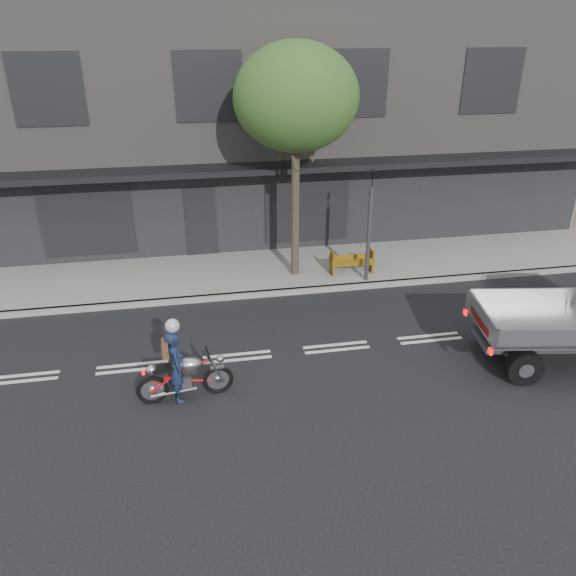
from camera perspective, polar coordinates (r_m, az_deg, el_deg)
The scene contains 9 objects.
ground at distance 13.34m, azimuth -5.16°, elevation -7.02°, with size 80.00×80.00×0.00m, color black.
sidewalk at distance 17.45m, azimuth -6.72°, elevation 1.42°, with size 32.00×3.20×0.15m, color gray.
kerb at distance 16.00m, azimuth -6.29°, elevation -0.88°, with size 32.00×0.20×0.15m, color gray.
building_main at distance 22.76m, azimuth -8.56°, elevation 17.32°, with size 26.00×10.00×8.00m, color slate.
street_tree at distance 15.84m, azimuth 0.81°, elevation 18.73°, with size 3.40×3.40×6.74m.
traffic_light_pole at distance 16.38m, azimuth 8.23°, elevation 5.64°, with size 0.12×0.12×3.50m.
motorcycle at distance 11.89m, azimuth -10.42°, elevation -8.79°, with size 2.01×0.58×1.04m.
rider at distance 11.75m, azimuth -11.27°, elevation -7.75°, with size 0.59×0.38×1.61m, color #16223D.
construction_barrier at distance 17.05m, azimuth 6.68°, elevation 2.47°, with size 1.32×0.53×0.74m, color #EA9E0C, non-canonical shape.
Camera 1 is at (-0.85, -11.22, 7.16)m, focal length 35.00 mm.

